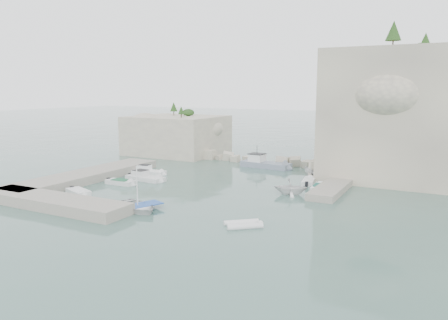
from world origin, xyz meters
The scene contains 21 objects.
ground centered at (0.00, 0.00, 0.00)m, with size 400.00×400.00×0.00m, color #43655C.
cliff_east centered at (23.00, 23.00, 8.50)m, with size 26.00×22.00×17.00m, color beige.
cliff_terrace centered at (13.00, 18.00, 1.25)m, with size 8.00×10.00×2.50m, color beige.
outcrop_west centered at (-20.00, 25.00, 3.50)m, with size 16.00×14.00×7.00m, color beige.
quay_west centered at (-17.00, -1.00, 0.55)m, with size 5.00×24.00×1.10m, color #9E9689.
quay_south centered at (-10.00, -12.50, 0.55)m, with size 18.00×4.00×1.10m, color #9E9689.
ledge_east centered at (13.50, 10.00, 0.40)m, with size 3.00×16.00×0.80m, color #9E9689.
breakwater centered at (-1.00, 22.00, 0.70)m, with size 28.00×3.00×1.40m, color beige.
motorboat_b centered at (-10.05, 2.65, 0.00)m, with size 6.08×1.99×1.40m, color silver, non-canonical shape.
motorboat_a centered at (-12.27, 6.31, 0.00)m, with size 5.51×1.64×1.40m, color white, non-canonical shape.
motorboat_c centered at (-11.22, -0.84, 0.00)m, with size 4.31×1.57×0.70m, color silver, non-canonical shape.
motorboat_e centered at (-11.94, -7.25, 0.00)m, with size 3.95×1.61×0.70m, color silver, non-canonical shape.
rowboat centered at (-1.56, -9.43, 0.00)m, with size 3.93×5.50×1.14m, color white.
inflatable_dinghy centered at (9.93, -9.14, 0.00)m, with size 3.49×1.69×0.44m, color silver, non-canonical shape.
tender_east_a centered at (9.65, 4.13, 0.00)m, with size 3.25×3.77×1.99m, color silver.
tender_east_b centered at (11.88, 8.00, 0.00)m, with size 4.08×1.39×0.70m, color white, non-canonical shape.
tender_east_c centered at (9.72, 10.84, 0.00)m, with size 4.29×1.39×0.70m, color silver, non-canonical shape.
tender_east_d centered at (10.74, 13.71, 0.00)m, with size 1.93×5.14×1.99m, color silver.
work_boat centered at (0.45, 18.87, 0.00)m, with size 8.58×2.53×2.20m, color slate, non-canonical shape.
rowboat_mast centered at (-1.56, -9.43, 2.67)m, with size 0.10×0.10×4.20m, color white.
vegetation centered at (17.83, 24.40, 17.93)m, with size 53.48×13.88×13.40m.
Camera 1 is at (25.72, -42.60, 11.95)m, focal length 35.00 mm.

